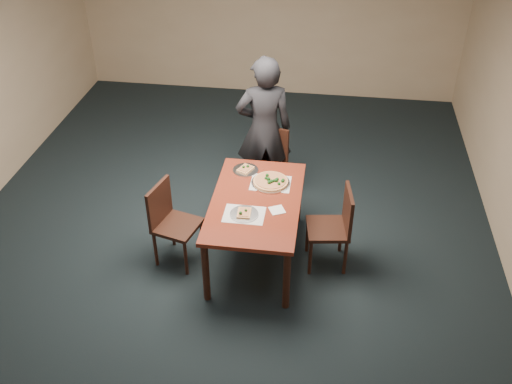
# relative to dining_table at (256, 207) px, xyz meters

# --- Properties ---
(ground) EXTENTS (8.00, 8.00, 0.00)m
(ground) POSITION_rel_dining_table_xyz_m (-0.38, 0.15, -0.66)
(ground) COLOR black
(ground) RESTS_ON ground
(room_shell) EXTENTS (8.00, 8.00, 8.00)m
(room_shell) POSITION_rel_dining_table_xyz_m (-0.38, 0.15, 1.08)
(room_shell) COLOR tan
(room_shell) RESTS_ON ground
(dining_table) EXTENTS (0.90, 1.50, 0.75)m
(dining_table) POSITION_rel_dining_table_xyz_m (0.00, 0.00, 0.00)
(dining_table) COLOR #5F1E13
(dining_table) RESTS_ON ground
(chair_far) EXTENTS (0.53, 0.53, 0.91)m
(chair_far) POSITION_rel_dining_table_xyz_m (-0.02, 1.15, -0.14)
(chair_far) COLOR black
(chair_far) RESTS_ON ground
(chair_left) EXTENTS (0.51, 0.51, 0.91)m
(chair_left) POSITION_rel_dining_table_xyz_m (-0.88, -0.14, -0.14)
(chair_left) COLOR black
(chair_left) RESTS_ON ground
(chair_right) EXTENTS (0.48, 0.48, 0.91)m
(chair_right) POSITION_rel_dining_table_xyz_m (0.82, 0.02, -0.14)
(chair_right) COLOR black
(chair_right) RESTS_ON ground
(diner) EXTENTS (0.74, 0.57, 1.80)m
(diner) POSITION_rel_dining_table_xyz_m (-0.08, 1.20, 0.24)
(diner) COLOR black
(diner) RESTS_ON ground
(placemat_main) EXTENTS (0.42, 0.32, 0.00)m
(placemat_main) POSITION_rel_dining_table_xyz_m (0.11, 0.32, 0.09)
(placemat_main) COLOR white
(placemat_main) RESTS_ON dining_table
(placemat_near) EXTENTS (0.40, 0.30, 0.00)m
(placemat_near) POSITION_rel_dining_table_xyz_m (-0.08, -0.25, 0.09)
(placemat_near) COLOR white
(placemat_near) RESTS_ON dining_table
(pizza_pan) EXTENTS (0.41, 0.41, 0.07)m
(pizza_pan) POSITION_rel_dining_table_xyz_m (0.11, 0.32, 0.12)
(pizza_pan) COLOR silver
(pizza_pan) RESTS_ON dining_table
(slice_plate_near) EXTENTS (0.28, 0.28, 0.06)m
(slice_plate_near) POSITION_rel_dining_table_xyz_m (-0.08, -0.25, 0.11)
(slice_plate_near) COLOR silver
(slice_plate_near) RESTS_ON dining_table
(slice_plate_far) EXTENTS (0.28, 0.28, 0.06)m
(slice_plate_far) POSITION_rel_dining_table_xyz_m (-0.19, 0.53, 0.10)
(slice_plate_far) COLOR silver
(slice_plate_far) RESTS_ON dining_table
(napkin) EXTENTS (0.19, 0.19, 0.01)m
(napkin) POSITION_rel_dining_table_xyz_m (0.23, -0.14, 0.09)
(napkin) COLOR white
(napkin) RESTS_ON dining_table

